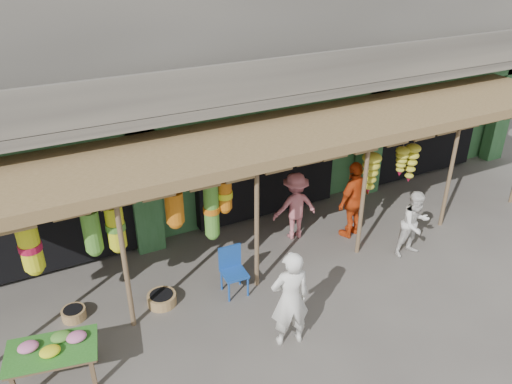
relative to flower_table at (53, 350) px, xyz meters
name	(u,v)px	position (x,y,z in m)	size (l,w,h in m)	color
ground	(314,259)	(5.37, 0.92, -0.65)	(80.00, 80.00, 0.00)	#514C47
building	(218,57)	(5.37, 5.78, 2.72)	(16.40, 6.80, 7.00)	gray
awning	(293,137)	(5.22, 1.72, 1.93)	(14.00, 2.70, 2.79)	brown
flower_table	(53,350)	(0.00, 0.00, 0.00)	(1.47, 1.03, 0.80)	brown
blue_chair	(232,268)	(3.37, 0.78, -0.11)	(0.48, 0.49, 0.96)	#1847A0
basket_mid	(162,299)	(2.00, 1.03, -0.54)	(0.55, 0.55, 0.21)	olive
basket_right	(74,314)	(0.45, 1.38, -0.55)	(0.44, 0.44, 0.20)	#9A7148
person_front	(290,299)	(3.64, -0.91, 0.27)	(0.67, 0.44, 1.83)	white
person_right	(415,224)	(7.37, 0.13, 0.11)	(0.73, 0.57, 1.51)	silver
person_vendor	(354,200)	(6.69, 1.37, 0.27)	(1.08, 0.45, 1.84)	#D24513
person_shopper	(295,206)	(5.46, 1.91, 0.15)	(1.03, 0.59, 1.60)	#C1666E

